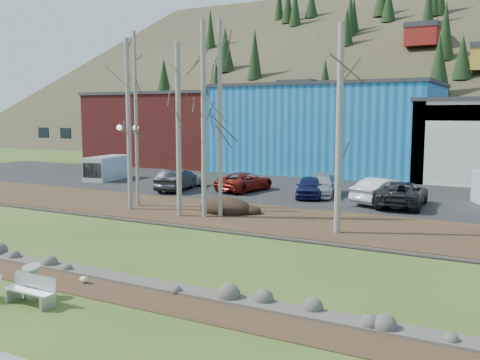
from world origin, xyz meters
The scene contains 29 objects.
ground centered at (0.00, 0.00, 0.00)m, with size 200.00×200.00×0.00m, color #39531D.
dirt_strip centered at (0.00, 2.10, 0.01)m, with size 80.00×1.80×0.03m, color #382616.
near_bank_rocks centered at (0.00, 3.10, 0.00)m, with size 80.00×0.80×0.50m, color #47423D, non-canonical shape.
river centered at (0.00, 7.20, 0.00)m, with size 80.00×8.00×0.90m, color #152432, non-canonical shape.
far_bank_rocks centered at (0.00, 11.30, 0.00)m, with size 80.00×0.80×0.46m, color #47423D, non-canonical shape.
far_bank centered at (0.00, 14.50, 0.07)m, with size 80.00×7.00×0.15m, color #382616.
parking_lot centered at (0.00, 25.00, 0.07)m, with size 80.00×14.00×0.14m, color black.
building_brick centered at (-24.00, 39.00, 3.91)m, with size 16.32×12.24×7.80m.
building_blue centered at (-6.00, 39.00, 4.16)m, with size 20.40×12.24×8.30m.
hillside centered at (0.00, 84.00, 17.50)m, with size 160.00×72.00×35.00m, color #36341F, non-canonical shape.
bench_intact centered at (-1.38, 0.06, 0.43)m, with size 1.71×0.53×0.85m.
litter_bin centered at (-1.84, 0.48, 0.46)m, with size 0.53×0.53×0.91m, color silver.
seagull centered at (-1.42, 2.18, 0.16)m, with size 0.40×0.21×0.29m.
dirt_mound centered at (-3.37, 14.84, 0.45)m, with size 3.05×2.15×0.60m, color black.
birch_0 centered at (-8.64, 13.15, 4.91)m, with size 0.26×0.26×9.51m.
birch_1 centered at (-8.98, 14.22, 5.18)m, with size 0.20×0.20×10.06m.
birch_2 centered at (-3.72, 13.20, 5.19)m, with size 0.27×0.27×10.08m.
birch_3 centered at (-3.03, 13.69, 5.22)m, with size 0.23×0.23×10.14m.
birch_4 centered at (-5.00, 12.77, 4.66)m, with size 0.27×0.27×9.01m.
birch_5 centered at (3.63, 12.87, 4.83)m, with size 0.30×0.30×9.36m.
street_lamp centered at (-15.54, 21.18, 3.73)m, with size 1.69×0.78×4.56m.
car_0 centered at (-11.09, 21.83, 0.87)m, with size 1.72×4.27×1.45m, color #BCBCBE.
car_1 centered at (-10.62, 20.50, 0.88)m, with size 1.57×4.51×1.49m, color black.
car_2 centered at (-6.27, 22.58, 0.80)m, with size 2.19×4.76×1.32m, color maroon.
car_3 centered at (-0.81, 23.05, 0.82)m, with size 1.90×4.67×1.36m, color #ADAFB6.
car_4 centered at (-1.23, 22.02, 0.83)m, with size 1.63×4.04×1.38m, color #171B4A.
car_5 centered at (3.65, 21.81, 0.92)m, with size 1.66×4.76×1.57m, color silver.
car_6 centered at (4.80, 21.37, 0.87)m, with size 2.44×5.29×1.47m, color #232425.
van_grey centered at (-19.28, 22.86, 1.10)m, with size 2.50×4.62×1.92m.
Camera 1 is at (11.11, -10.27, 5.53)m, focal length 40.00 mm.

